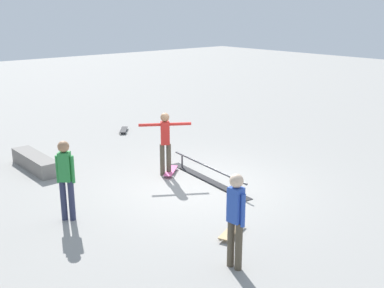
# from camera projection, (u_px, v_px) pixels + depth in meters

# --- Properties ---
(ground_plane) EXTENTS (60.00, 60.00, 0.00)m
(ground_plane) POSITION_uv_depth(u_px,v_px,m) (197.00, 186.00, 10.83)
(ground_plane) COLOR gray
(grind_rail) EXTENTS (2.99, 0.58, 0.37)m
(grind_rail) POSITION_uv_depth(u_px,v_px,m) (208.00, 174.00, 11.16)
(grind_rail) COLOR black
(grind_rail) RESTS_ON ground_plane
(skate_ledge) EXTENTS (1.95, 0.48, 0.38)m
(skate_ledge) POSITION_uv_depth(u_px,v_px,m) (35.00, 162.00, 11.94)
(skate_ledge) COLOR gray
(skate_ledge) RESTS_ON ground_plane
(skater_main) EXTENTS (0.75, 1.10, 1.57)m
(skater_main) POSITION_uv_depth(u_px,v_px,m) (165.00, 139.00, 11.30)
(skater_main) COLOR brown
(skater_main) RESTS_ON ground_plane
(skateboard_main) EXTENTS (0.66, 0.74, 0.09)m
(skateboard_main) POSITION_uv_depth(u_px,v_px,m) (171.00, 171.00, 11.63)
(skateboard_main) COLOR #E05993
(skateboard_main) RESTS_ON ground_plane
(bystander_green_shirt) EXTENTS (0.30, 0.31, 1.59)m
(bystander_green_shirt) POSITION_uv_depth(u_px,v_px,m) (66.00, 176.00, 8.87)
(bystander_green_shirt) COLOR #2D3351
(bystander_green_shirt) RESTS_ON ground_plane
(bystander_blue_shirt) EXTENTS (0.36, 0.22, 1.57)m
(bystander_blue_shirt) POSITION_uv_depth(u_px,v_px,m) (236.00, 216.00, 7.18)
(bystander_blue_shirt) COLOR brown
(bystander_blue_shirt) RESTS_ON ground_plane
(loose_skateboard_black) EXTENTS (0.75, 0.65, 0.09)m
(loose_skateboard_black) POSITION_uv_depth(u_px,v_px,m) (124.00, 130.00, 15.59)
(loose_skateboard_black) COLOR black
(loose_skateboard_black) RESTS_ON ground_plane
(loose_skateboard_natural) EXTENTS (0.48, 0.82, 0.09)m
(loose_skateboard_natural) POSITION_uv_depth(u_px,v_px,m) (232.00, 231.00, 8.50)
(loose_skateboard_natural) COLOR tan
(loose_skateboard_natural) RESTS_ON ground_plane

